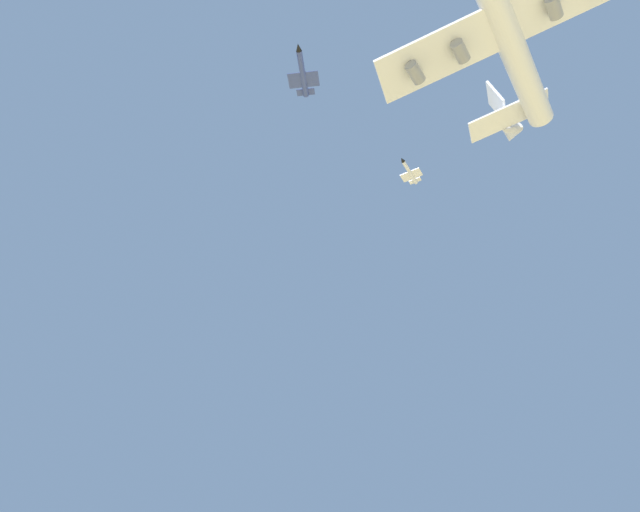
{
  "coord_description": "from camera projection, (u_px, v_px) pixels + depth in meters",
  "views": [
    {
      "loc": [
        42.16,
        58.78,
        2.57
      ],
      "look_at": [
        -13.97,
        24.04,
        53.36
      ],
      "focal_mm": 28.87,
      "sensor_mm": 36.0,
      "label": 1
    }
  ],
  "objects": [
    {
      "name": "carrier_jet",
      "position": [
        500.0,
        21.0,
        117.09
      ],
      "size": [
        77.71,
        59.76,
        22.79
      ],
      "rotation": [
        0.23,
        0.0,
        0.19
      ],
      "color": "white"
    },
    {
      "name": "chase_jet_lead",
      "position": [
        410.0,
        172.0,
        200.52
      ],
      "size": [
        15.22,
        8.1,
        4.0
      ],
      "rotation": [
        0.0,
        0.0,
        0.02
      ],
      "color": "silver"
    },
    {
      "name": "chase_jet_left_wing",
      "position": [
        303.0,
        74.0,
        132.53
      ],
      "size": [
        14.92,
        9.47,
        4.0
      ],
      "rotation": [
        0.0,
        0.0,
        0.44
      ],
      "color": "#38478C"
    }
  ]
}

